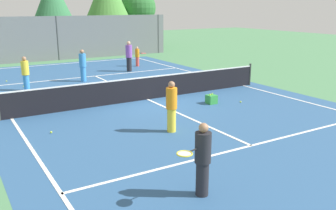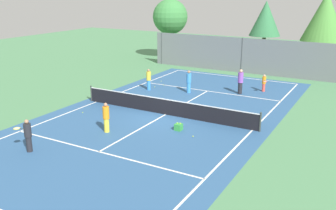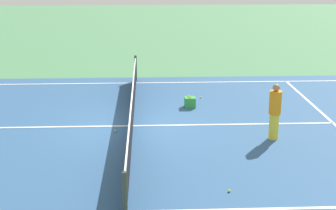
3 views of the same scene
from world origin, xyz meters
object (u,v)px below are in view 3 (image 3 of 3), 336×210
at_px(player_3, 275,111).
at_px(ball_crate, 190,102).
at_px(tennis_ball_5, 115,131).
at_px(tennis_ball_0, 201,97).
at_px(tennis_ball_1, 229,191).

height_order(player_3, ball_crate, player_3).
bearing_deg(tennis_ball_5, tennis_ball_0, -39.72).
distance_m(player_3, tennis_ball_0, 4.77).
xyz_separation_m(player_3, tennis_ball_1, (-3.36, 1.84, -0.81)).
relative_size(tennis_ball_0, tennis_ball_5, 1.00).
xyz_separation_m(ball_crate, tennis_ball_0, (1.14, -0.52, -0.15)).
bearing_deg(tennis_ball_1, player_3, -28.68).
bearing_deg(tennis_ball_0, tennis_ball_5, 140.28).
height_order(tennis_ball_0, tennis_ball_5, same).
bearing_deg(player_3, ball_crate, 33.48).
bearing_deg(ball_crate, tennis_ball_5, 134.87).
relative_size(ball_crate, tennis_ball_5, 6.45).
xyz_separation_m(tennis_ball_1, tennis_ball_5, (4.15, 2.80, 0.00)).
relative_size(ball_crate, tennis_ball_1, 6.45).
distance_m(player_3, ball_crate, 3.97).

